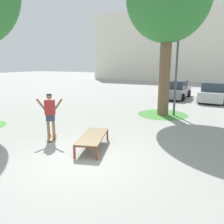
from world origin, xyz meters
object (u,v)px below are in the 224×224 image
object	(u,v)px
car_grey	(176,90)
car_silver	(214,93)
skater	(50,113)
light_post	(178,45)
skateboard	(52,138)
skate_box	(93,137)

from	to	relation	value
car_grey	car_silver	world-z (taller)	same
skater	light_post	distance (m)	7.68
skateboard	car_silver	bearing A→B (deg)	67.27
skater	car_silver	distance (m)	13.48
skate_box	skater	bearing A→B (deg)	177.89
car_grey	car_silver	distance (m)	3.00
car_grey	car_silver	bearing A→B (deg)	-8.69
skateboard	light_post	xyz separation A→B (m)	(3.40, 6.32, 3.75)
skateboard	skater	size ratio (longest dim) A/B	0.47
skate_box	skateboard	world-z (taller)	skate_box
skateboard	car_grey	xyz separation A→B (m)	(2.24, 12.89, 0.61)
car_grey	skate_box	bearing A→B (deg)	-91.49
car_silver	light_post	size ratio (longest dim) A/B	0.74
skate_box	car_grey	world-z (taller)	car_grey
skate_box	car_grey	bearing A→B (deg)	88.51
car_silver	light_post	bearing A→B (deg)	-106.47
skate_box	skater	size ratio (longest dim) A/B	1.20
car_grey	light_post	size ratio (longest dim) A/B	0.73
car_grey	skateboard	bearing A→B (deg)	-99.85
car_grey	car_silver	size ratio (longest dim) A/B	0.99
skate_box	skater	world-z (taller)	skater
skate_box	skateboard	bearing A→B (deg)	177.93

